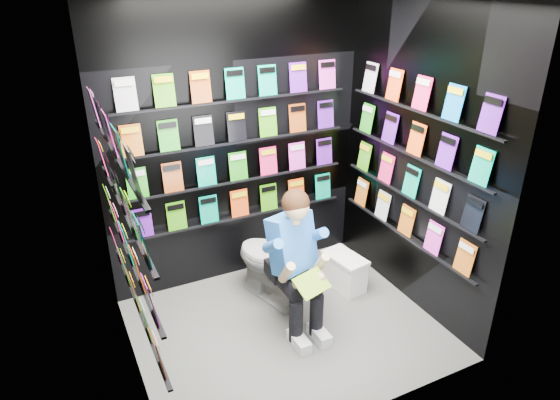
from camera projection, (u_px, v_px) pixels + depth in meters
name	position (u px, v px, depth m)	size (l,w,h in m)	color
floor	(286.00, 329.00, 4.17)	(2.40, 2.40, 0.00)	#5D5D5B
wall_back	(236.00, 146.00, 4.44)	(2.40, 0.04, 2.60)	black
wall_front	(367.00, 249.00, 2.81)	(2.40, 0.04, 2.60)	black
wall_left	(117.00, 219.00, 3.14)	(0.04, 2.00, 2.60)	black
wall_right	(417.00, 161.00, 4.10)	(0.04, 2.00, 2.60)	black
comics_back	(237.00, 147.00, 4.41)	(2.10, 0.06, 1.37)	#F02268
comics_left	(122.00, 218.00, 3.15)	(0.06, 1.70, 1.37)	#F02268
comics_right	(414.00, 161.00, 4.09)	(0.06, 1.70, 1.37)	#F02268
toilet	(271.00, 261.00, 4.44)	(0.42, 0.75, 0.73)	white
longbox	(344.00, 273.00, 4.66)	(0.22, 0.40, 0.30)	white
longbox_lid	(345.00, 258.00, 4.59)	(0.24, 0.42, 0.03)	white
reader	(291.00, 243.00, 3.98)	(0.48, 0.71, 1.30)	blue
held_comic	(312.00, 283.00, 3.76)	(0.28, 0.01, 0.19)	green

